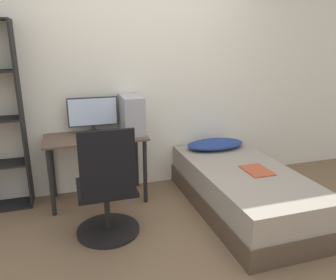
{
  "coord_description": "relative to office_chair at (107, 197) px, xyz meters",
  "views": [
    {
      "loc": [
        -0.79,
        -2.19,
        1.68
      ],
      "look_at": [
        0.14,
        0.75,
        0.75
      ],
      "focal_mm": 35.0,
      "sensor_mm": 36.0,
      "label": 1
    }
  ],
  "objects": [
    {
      "name": "ground_plane",
      "position": [
        0.52,
        -0.43,
        -0.39
      ],
      "size": [
        14.0,
        14.0,
        0.0
      ],
      "primitive_type": "plane",
      "color": "brown"
    },
    {
      "name": "wall_back",
      "position": [
        0.52,
        1.05,
        0.86
      ],
      "size": [
        8.0,
        0.05,
        2.5
      ],
      "color": "silver",
      "rests_on": "ground_plane"
    },
    {
      "name": "desk",
      "position": [
        -0.0,
        0.75,
        0.22
      ],
      "size": [
        1.05,
        0.54,
        0.73
      ],
      "color": "brown",
      "rests_on": "ground_plane"
    },
    {
      "name": "office_chair",
      "position": [
        0.0,
        0.0,
        0.0
      ],
      "size": [
        0.57,
        0.57,
        1.03
      ],
      "color": "black",
      "rests_on": "ground_plane"
    },
    {
      "name": "bed",
      "position": [
        1.39,
        0.09,
        -0.16
      ],
      "size": [
        0.93,
        1.87,
        0.45
      ],
      "color": "#4C3D2D",
      "rests_on": "ground_plane"
    },
    {
      "name": "pillow",
      "position": [
        1.39,
        0.76,
        0.12
      ],
      "size": [
        0.71,
        0.36,
        0.11
      ],
      "color": "navy",
      "rests_on": "bed"
    },
    {
      "name": "magazine",
      "position": [
        1.48,
        -0.01,
        0.07
      ],
      "size": [
        0.24,
        0.32,
        0.01
      ],
      "color": "#B24C2D",
      "rests_on": "bed"
    },
    {
      "name": "monitor",
      "position": [
        -0.0,
        0.92,
        0.55
      ],
      "size": [
        0.53,
        0.18,
        0.38
      ],
      "color": "black",
      "rests_on": "desk"
    },
    {
      "name": "keyboard",
      "position": [
        0.03,
        0.65,
        0.35
      ],
      "size": [
        0.41,
        0.12,
        0.02
      ],
      "color": "black",
      "rests_on": "desk"
    },
    {
      "name": "pc_tower",
      "position": [
        0.39,
        0.79,
        0.54
      ],
      "size": [
        0.21,
        0.42,
        0.4
      ],
      "color": "#99999E",
      "rests_on": "desk"
    },
    {
      "name": "mouse",
      "position": [
        0.28,
        0.65,
        0.35
      ],
      "size": [
        0.06,
        0.09,
        0.02
      ],
      "color": "black",
      "rests_on": "desk"
    }
  ]
}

